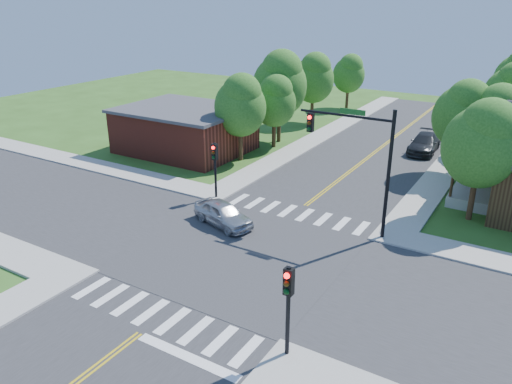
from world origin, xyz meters
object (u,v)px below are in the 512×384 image
Objects in this scene: signal_pole_nw at (215,160)px; signal_mast_ne at (359,150)px; car_silver at (223,214)px; car_dgrey at (424,144)px; signal_pole_se at (288,295)px.

signal_mast_ne is at bearing 0.07° from signal_pole_nw.
signal_mast_ne is at bearing -48.56° from car_silver.
car_silver is at bearing -48.50° from signal_pole_nw.
car_dgrey is (-0.41, 17.66, -4.09)m from signal_mast_ne.
signal_mast_ne is 1.89× the size of signal_pole_nw.
signal_pole_nw is 0.86× the size of car_silver.
signal_pole_se is 15.84m from signal_pole_nw.
car_silver is at bearing 136.22° from signal_pole_se.
signal_pole_se is (1.69, -11.21, -2.19)m from signal_mast_ne.
signal_pole_se is 0.71× the size of car_dgrey.
signal_pole_se is at bearing -81.44° from signal_mast_ne.
signal_pole_nw is at bearing -120.46° from car_dgrey.
signal_pole_se and signal_pole_nw have the same top height.
signal_mast_ne is 1.89× the size of signal_pole_se.
car_dgrey is at bearing 91.34° from signal_mast_ne.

